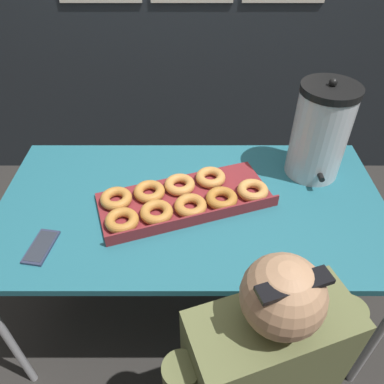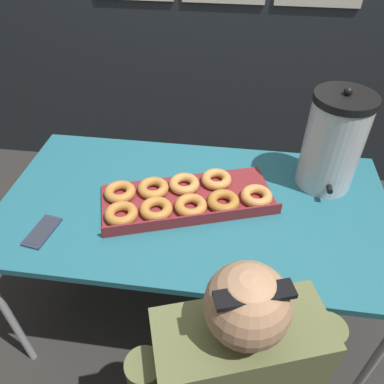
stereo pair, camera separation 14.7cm
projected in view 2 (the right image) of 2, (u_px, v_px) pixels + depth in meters
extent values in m
plane|color=#2D2B28|center=(194.00, 308.00, 2.02)|extent=(12.00, 12.00, 0.00)
cube|color=#23282D|center=(224.00, 0.00, 2.21)|extent=(6.00, 0.10, 2.40)
cube|color=#236675|center=(194.00, 206.00, 1.52)|extent=(1.56, 0.83, 0.03)
cylinder|color=#ADADB2|center=(9.00, 316.00, 1.57)|extent=(0.03, 0.03, 0.74)
cylinder|color=#ADADB2|center=(372.00, 363.00, 1.42)|extent=(0.03, 0.03, 0.74)
cylinder|color=#ADADB2|center=(74.00, 199.00, 2.12)|extent=(0.03, 0.03, 0.74)
cylinder|color=#ADADB2|center=(341.00, 225.00, 1.97)|extent=(0.03, 0.03, 0.74)
cube|color=maroon|center=(188.00, 199.00, 1.52)|extent=(0.74, 0.49, 0.02)
cube|color=maroon|center=(194.00, 219.00, 1.40)|extent=(0.65, 0.23, 0.04)
torus|color=#BF7D36|center=(121.00, 214.00, 1.41)|extent=(0.17, 0.17, 0.04)
torus|color=#C28039|center=(156.00, 209.00, 1.43)|extent=(0.13, 0.13, 0.04)
torus|color=#C6843C|center=(191.00, 206.00, 1.45)|extent=(0.15, 0.15, 0.04)
torus|color=#B8762E|center=(223.00, 201.00, 1.47)|extent=(0.18, 0.18, 0.04)
torus|color=#D5924B|center=(257.00, 196.00, 1.49)|extent=(0.17, 0.17, 0.04)
torus|color=#C4813A|center=(120.00, 192.00, 1.51)|extent=(0.18, 0.18, 0.04)
torus|color=#C38139|center=(153.00, 188.00, 1.53)|extent=(0.15, 0.15, 0.04)
torus|color=#D39049|center=(184.00, 184.00, 1.55)|extent=(0.18, 0.18, 0.04)
torus|color=#D28F48|center=(216.00, 179.00, 1.57)|extent=(0.18, 0.18, 0.04)
cylinder|color=silver|center=(332.00, 145.00, 1.49)|extent=(0.23, 0.23, 0.38)
cylinder|color=black|center=(346.00, 98.00, 1.36)|extent=(0.23, 0.23, 0.03)
sphere|color=black|center=(348.00, 91.00, 1.34)|extent=(0.03, 0.03, 0.03)
cylinder|color=black|center=(329.00, 187.00, 1.48)|extent=(0.02, 0.06, 0.02)
cube|color=#2D334C|center=(42.00, 232.00, 1.39)|extent=(0.10, 0.17, 0.01)
cube|color=#2D333D|center=(42.00, 231.00, 1.38)|extent=(0.09, 0.15, 0.00)
cube|color=#60663D|center=(235.00, 378.00, 1.04)|extent=(0.46, 0.32, 0.54)
sphere|color=tan|center=(247.00, 305.00, 0.80)|extent=(0.19, 0.19, 0.19)
cube|color=black|center=(255.00, 295.00, 0.74)|extent=(0.17, 0.09, 0.01)
cylinder|color=#60663D|center=(312.00, 365.00, 1.10)|extent=(0.09, 0.09, 0.43)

